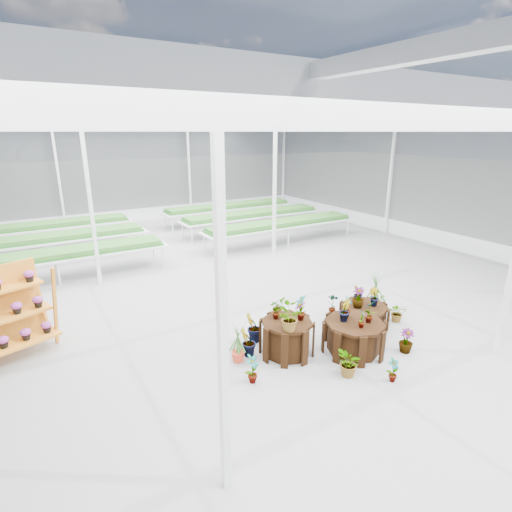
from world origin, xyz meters
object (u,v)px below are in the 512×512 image
plinth_mid (354,337)px  shelf_rack (5,315)px  plinth_tall (287,338)px  plinth_low (364,315)px

plinth_mid → shelf_rack: 6.72m
plinth_tall → plinth_low: 2.21m
plinth_tall → plinth_mid: 1.34m
plinth_low → shelf_rack: shelf_rack is taller
plinth_mid → shelf_rack: bearing=150.4°
plinth_tall → plinth_mid: plinth_tall is taller
plinth_mid → shelf_rack: shelf_rack is taller
plinth_low → plinth_mid: bearing=-145.0°
plinth_tall → shelf_rack: bearing=149.7°
shelf_rack → plinth_mid: bearing=-48.0°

